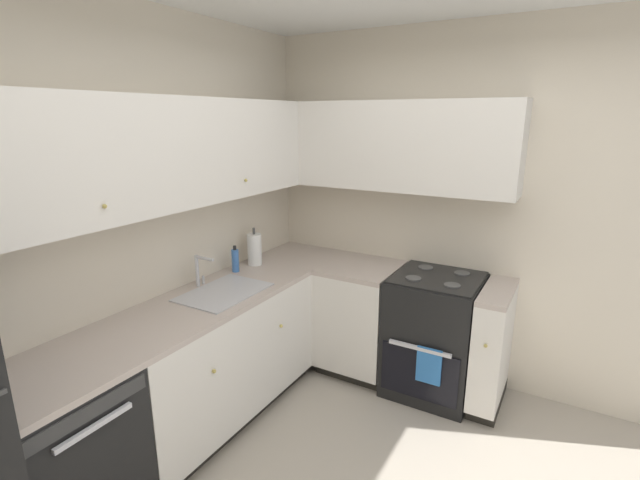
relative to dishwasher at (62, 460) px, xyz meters
name	(u,v)px	position (x,y,z in m)	size (l,w,h in m)	color
wall_back	(115,239)	(0.66, 0.33, 0.90)	(3.63, 0.05, 2.65)	beige
wall_right	(493,215)	(2.45, -1.45, 0.90)	(0.05, 3.61, 2.65)	beige
dishwasher	(62,460)	(0.00, 0.00, 0.00)	(0.60, 0.63, 0.86)	black
lower_cabinets_back	(215,360)	(1.06, 0.00, 0.00)	(1.52, 0.62, 0.86)	silver
countertop_back	(211,299)	(1.06, 0.00, 0.45)	(2.72, 0.60, 0.04)	#B7A89E
lower_cabinets_right	(391,327)	(2.12, -0.84, 0.00)	(0.62, 1.39, 0.86)	silver
countertop_right	(393,273)	(2.12, -0.84, 0.45)	(0.60, 1.39, 0.03)	#B7A89E
oven_range	(434,333)	(2.14, -1.17, 0.02)	(0.68, 0.62, 1.04)	black
upper_cabinets_back	(163,154)	(0.90, 0.14, 1.38)	(2.40, 0.34, 0.64)	silver
upper_cabinets_right	(383,145)	(2.26, -0.67, 1.38)	(0.32, 1.94, 0.64)	silver
sink	(224,298)	(1.15, -0.03, 0.42)	(0.58, 0.40, 0.10)	#B7B7BC
faucet	(200,268)	(1.16, 0.18, 0.60)	(0.07, 0.16, 0.22)	silver
soap_bottle	(235,260)	(1.52, 0.18, 0.55)	(0.05, 0.05, 0.20)	#3F72BF
paper_towel_roll	(255,249)	(1.73, 0.16, 0.59)	(0.11, 0.11, 0.31)	white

